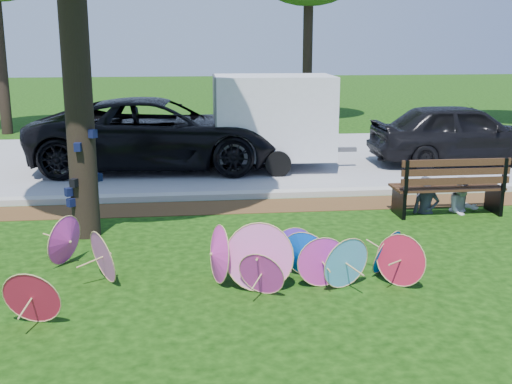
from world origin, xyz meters
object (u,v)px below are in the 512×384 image
person_left (428,178)px  person_right (464,178)px  park_bench (447,185)px  black_van (159,134)px  cargo_trailer (274,117)px  parasol_pile (226,260)px  dark_pickup (461,134)px

person_left → person_right: size_ratio=1.03×
park_bench → person_right: (0.35, 0.05, 0.11)m
black_van → cargo_trailer: cargo_trailer is taller
parasol_pile → park_bench: size_ratio=3.14×
parasol_pile → black_van: bearing=97.7°
parasol_pile → dark_pickup: bearing=49.1°
park_bench → cargo_trailer: bearing=120.2°
dark_pickup → person_left: size_ratio=3.43×
black_van → person_right: 7.36m
black_van → person_right: size_ratio=4.78×
dark_pickup → cargo_trailer: cargo_trailer is taller
park_bench → person_right: person_right is taller
dark_pickup → person_right: bearing=157.3°
black_van → person_right: black_van is taller
person_right → parasol_pile: bearing=-151.1°
black_van → cargo_trailer: size_ratio=2.21×
parasol_pile → person_right: bearing=34.0°
parasol_pile → cargo_trailer: bearing=77.1°
parasol_pile → park_bench: (4.24, 3.04, 0.17)m
black_van → parasol_pile: bearing=-169.5°
cargo_trailer → park_bench: cargo_trailer is taller
park_bench → black_van: bearing=137.9°
parasol_pile → person_left: size_ratio=4.81×
cargo_trailer → person_left: 4.87m
parasol_pile → person_right: 5.54m
cargo_trailer → park_bench: 5.10m
park_bench → person_left: 0.38m
person_left → person_right: 0.70m
cargo_trailer → park_bench: bearing=-58.1°
cargo_trailer → parasol_pile: bearing=-101.3°
parasol_pile → person_right: (4.59, 3.09, 0.28)m
park_bench → person_left: size_ratio=1.53×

